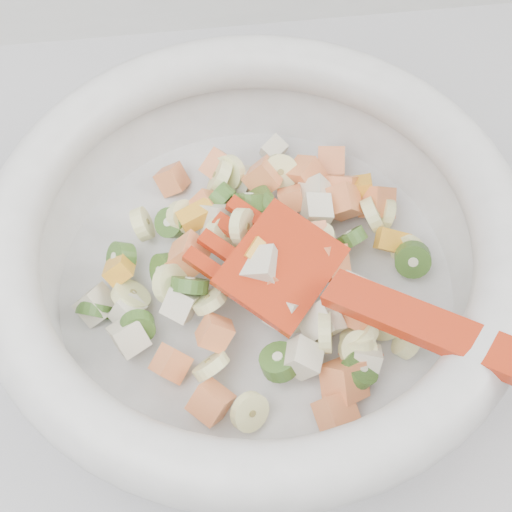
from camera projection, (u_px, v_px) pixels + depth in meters
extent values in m
cube|color=#94959A|center=(248.00, 460.00, 0.91)|extent=(2.00, 0.60, 0.90)
cylinder|color=#B6B6B4|center=(256.00, 285.00, 0.52)|extent=(0.29, 0.29, 0.02)
torus|color=#B6B6B4|center=(256.00, 231.00, 0.46)|extent=(0.36, 0.36, 0.04)
cylinder|color=#FFFDAA|center=(250.00, 412.00, 0.44)|extent=(0.03, 0.02, 0.03)
cylinder|color=#FFFDAA|center=(131.00, 296.00, 0.48)|extent=(0.03, 0.04, 0.03)
cylinder|color=#FFFDAA|center=(172.00, 284.00, 0.47)|extent=(0.03, 0.04, 0.04)
cylinder|color=#FFFDAA|center=(280.00, 172.00, 0.53)|extent=(0.03, 0.03, 0.03)
cylinder|color=#FFFDAA|center=(183.00, 217.00, 0.51)|extent=(0.03, 0.03, 0.03)
cylinder|color=#FFFDAA|center=(222.00, 235.00, 0.48)|extent=(0.03, 0.04, 0.03)
cylinder|color=#FFFDAA|center=(209.00, 301.00, 0.46)|extent=(0.03, 0.03, 0.03)
cylinder|color=#FFFDAA|center=(220.00, 177.00, 0.52)|extent=(0.02, 0.04, 0.04)
cylinder|color=#FFFDAA|center=(229.00, 173.00, 0.53)|extent=(0.03, 0.03, 0.03)
cylinder|color=#FFFDAA|center=(407.00, 340.00, 0.47)|extent=(0.02, 0.03, 0.03)
cylinder|color=#FFFDAA|center=(315.00, 238.00, 0.48)|extent=(0.03, 0.03, 0.02)
cylinder|color=#FFFDAA|center=(358.00, 349.00, 0.46)|extent=(0.03, 0.03, 0.02)
cylinder|color=#FFFDAA|center=(360.00, 337.00, 0.46)|extent=(0.03, 0.03, 0.03)
cylinder|color=#FFFDAA|center=(384.00, 214.00, 0.53)|extent=(0.02, 0.03, 0.03)
cylinder|color=#FFFDAA|center=(243.00, 227.00, 0.48)|extent=(0.02, 0.04, 0.04)
cylinder|color=#FFFDAA|center=(409.00, 253.00, 0.51)|extent=(0.03, 0.03, 0.03)
cylinder|color=#FFFDAA|center=(383.00, 321.00, 0.48)|extent=(0.04, 0.02, 0.04)
cylinder|color=#FFFDAA|center=(211.00, 366.00, 0.45)|extent=(0.03, 0.03, 0.03)
cylinder|color=#FFFDAA|center=(373.00, 215.00, 0.52)|extent=(0.02, 0.03, 0.03)
cylinder|color=#FFFDAA|center=(358.00, 340.00, 0.46)|extent=(0.03, 0.03, 0.02)
cylinder|color=#FFFDAA|center=(142.00, 224.00, 0.51)|extent=(0.02, 0.03, 0.03)
cylinder|color=#FFFDAA|center=(325.00, 332.00, 0.45)|extent=(0.02, 0.04, 0.04)
cube|color=gold|center=(361.00, 355.00, 0.46)|extent=(0.03, 0.03, 0.02)
cube|color=gold|center=(206.00, 206.00, 0.51)|extent=(0.03, 0.02, 0.02)
cube|color=gold|center=(361.00, 316.00, 0.47)|extent=(0.03, 0.03, 0.03)
cube|color=gold|center=(172.00, 180.00, 0.55)|extent=(0.03, 0.03, 0.03)
cube|color=gold|center=(342.00, 192.00, 0.53)|extent=(0.03, 0.04, 0.03)
cube|color=gold|center=(222.00, 169.00, 0.54)|extent=(0.04, 0.04, 0.03)
cube|color=gold|center=(377.00, 203.00, 0.53)|extent=(0.03, 0.03, 0.04)
cube|color=gold|center=(344.00, 381.00, 0.45)|extent=(0.03, 0.04, 0.04)
cube|color=gold|center=(343.00, 202.00, 0.52)|extent=(0.03, 0.03, 0.03)
cube|color=gold|center=(325.00, 264.00, 0.48)|extent=(0.04, 0.04, 0.04)
cube|color=gold|center=(306.00, 175.00, 0.53)|extent=(0.03, 0.03, 0.03)
cube|color=gold|center=(269.00, 285.00, 0.46)|extent=(0.03, 0.03, 0.03)
cube|color=gold|center=(310.00, 238.00, 0.49)|extent=(0.03, 0.03, 0.03)
cube|color=gold|center=(336.00, 412.00, 0.44)|extent=(0.03, 0.03, 0.03)
cube|color=gold|center=(263.00, 178.00, 0.53)|extent=(0.03, 0.03, 0.04)
cube|color=gold|center=(215.00, 333.00, 0.45)|extent=(0.03, 0.03, 0.03)
cube|color=gold|center=(189.00, 255.00, 0.48)|extent=(0.03, 0.03, 0.03)
cube|color=gold|center=(211.00, 402.00, 0.44)|extent=(0.03, 0.03, 0.03)
cube|color=gold|center=(291.00, 199.00, 0.52)|extent=(0.02, 0.02, 0.03)
cube|color=gold|center=(171.00, 364.00, 0.45)|extent=(0.03, 0.03, 0.03)
cube|color=gold|center=(331.00, 162.00, 0.55)|extent=(0.03, 0.03, 0.03)
cylinder|color=#5EAA38|center=(249.00, 202.00, 0.50)|extent=(0.03, 0.03, 0.03)
cylinder|color=#5EAA38|center=(190.00, 285.00, 0.46)|extent=(0.04, 0.03, 0.03)
cylinder|color=#5EAA38|center=(121.00, 258.00, 0.50)|extent=(0.03, 0.03, 0.03)
cylinder|color=#5EAA38|center=(166.00, 271.00, 0.48)|extent=(0.03, 0.03, 0.03)
cylinder|color=#5EAA38|center=(219.00, 200.00, 0.51)|extent=(0.03, 0.03, 0.03)
cylinder|color=#5EAA38|center=(138.00, 327.00, 0.46)|extent=(0.03, 0.02, 0.03)
cylinder|color=#5EAA38|center=(413.00, 260.00, 0.50)|extent=(0.03, 0.02, 0.03)
cylinder|color=#5EAA38|center=(351.00, 239.00, 0.50)|extent=(0.03, 0.03, 0.03)
cylinder|color=#5EAA38|center=(255.00, 202.00, 0.51)|extent=(0.04, 0.03, 0.03)
cylinder|color=#5EAA38|center=(171.00, 223.00, 0.51)|extent=(0.03, 0.03, 0.03)
cylinder|color=#5EAA38|center=(359.00, 371.00, 0.45)|extent=(0.03, 0.03, 0.02)
cylinder|color=#5EAA38|center=(94.00, 310.00, 0.49)|extent=(0.04, 0.02, 0.04)
cylinder|color=#5EAA38|center=(279.00, 362.00, 0.45)|extent=(0.04, 0.04, 0.02)
cube|color=beige|center=(262.00, 270.00, 0.46)|extent=(0.03, 0.03, 0.03)
cube|color=beige|center=(246.00, 182.00, 0.53)|extent=(0.03, 0.03, 0.02)
cube|color=beige|center=(301.00, 358.00, 0.45)|extent=(0.03, 0.03, 0.03)
cube|color=beige|center=(365.00, 359.00, 0.46)|extent=(0.02, 0.03, 0.03)
cube|color=beige|center=(96.00, 305.00, 0.49)|extent=(0.03, 0.03, 0.03)
cube|color=beige|center=(321.00, 321.00, 0.46)|extent=(0.03, 0.03, 0.03)
cube|color=beige|center=(181.00, 304.00, 0.47)|extent=(0.03, 0.03, 0.03)
cube|color=beige|center=(351.00, 293.00, 0.47)|extent=(0.03, 0.03, 0.03)
cube|color=beige|center=(287.00, 313.00, 0.46)|extent=(0.03, 0.03, 0.03)
cube|color=beige|center=(316.00, 213.00, 0.51)|extent=(0.02, 0.02, 0.03)
cube|color=beige|center=(219.00, 220.00, 0.50)|extent=(0.03, 0.03, 0.03)
cube|color=beige|center=(274.00, 150.00, 0.56)|extent=(0.02, 0.03, 0.02)
cube|color=beige|center=(317.00, 197.00, 0.52)|extent=(0.03, 0.03, 0.03)
cube|color=beige|center=(129.00, 336.00, 0.46)|extent=(0.03, 0.03, 0.03)
cube|color=beige|center=(128.00, 312.00, 0.48)|extent=(0.03, 0.02, 0.03)
cube|color=orange|center=(197.00, 216.00, 0.50)|extent=(0.03, 0.02, 0.02)
cube|color=orange|center=(355.00, 189.00, 0.53)|extent=(0.03, 0.02, 0.02)
cube|color=orange|center=(119.00, 268.00, 0.49)|extent=(0.02, 0.03, 0.03)
cube|color=orange|center=(259.00, 256.00, 0.46)|extent=(0.03, 0.03, 0.02)
cube|color=orange|center=(392.00, 241.00, 0.51)|extent=(0.03, 0.02, 0.02)
cube|color=orange|center=(283.00, 236.00, 0.48)|extent=(0.03, 0.02, 0.02)
cube|color=#AE280F|center=(281.00, 266.00, 0.46)|extent=(0.09, 0.09, 0.03)
cube|color=#AE280F|center=(248.00, 214.00, 0.49)|extent=(0.03, 0.03, 0.01)
cube|color=#AE280F|center=(235.00, 231.00, 0.48)|extent=(0.03, 0.03, 0.01)
cube|color=#AE280F|center=(220.00, 248.00, 0.47)|extent=(0.03, 0.03, 0.01)
cube|color=#AE280F|center=(206.00, 266.00, 0.46)|extent=(0.03, 0.03, 0.01)
cube|color=#AE280F|center=(506.00, 358.00, 0.39)|extent=(0.18, 0.16, 0.06)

